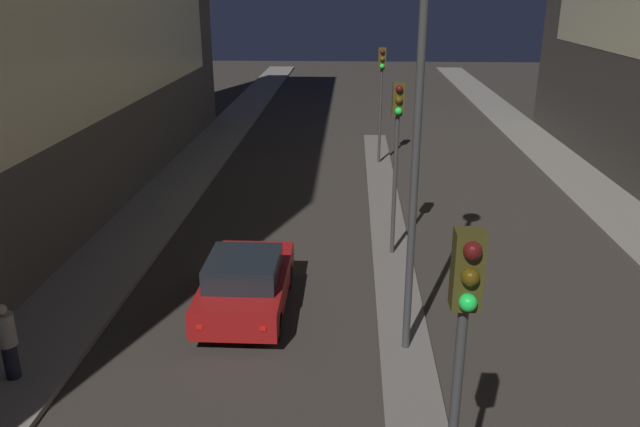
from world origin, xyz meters
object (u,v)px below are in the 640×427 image
at_px(traffic_light_far, 381,80).
at_px(car_left_lane, 246,283).
at_px(traffic_light_near, 461,343).
at_px(street_lamp, 423,28).
at_px(traffic_light_mid, 397,132).
at_px(pedestrian_on_left_sidewalk, 7,340).

relative_size(traffic_light_far, car_left_lane, 1.21).
relative_size(traffic_light_near, street_lamp, 0.54).
distance_m(traffic_light_near, street_lamp, 6.52).
xyz_separation_m(traffic_light_near, car_left_lane, (-3.75, 7.37, -2.98)).
distance_m(traffic_light_mid, traffic_light_far, 10.12).
bearing_deg(traffic_light_mid, traffic_light_near, -90.00).
bearing_deg(street_lamp, traffic_light_near, -90.00).
bearing_deg(street_lamp, traffic_light_mid, 90.00).
distance_m(traffic_light_far, pedestrian_on_left_sidewalk, 18.78).
relative_size(traffic_light_mid, street_lamp, 0.54).
distance_m(street_lamp, pedestrian_on_left_sidewalk, 10.00).
distance_m(traffic_light_near, traffic_light_mid, 10.87).
distance_m(street_lamp, car_left_lane, 7.30).
xyz_separation_m(traffic_light_far, car_left_lane, (-3.75, -13.62, -2.98)).
height_order(traffic_light_mid, street_lamp, street_lamp).
relative_size(traffic_light_near, pedestrian_on_left_sidewalk, 3.06).
xyz_separation_m(traffic_light_mid, street_lamp, (0.00, -5.11, 3.06)).
relative_size(traffic_light_far, pedestrian_on_left_sidewalk, 3.06).
bearing_deg(traffic_light_mid, car_left_lane, -137.00).
distance_m(traffic_light_near, car_left_lane, 8.79).
xyz_separation_m(street_lamp, car_left_lane, (-3.75, 1.61, -6.04)).
height_order(traffic_light_far, street_lamp, street_lamp).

